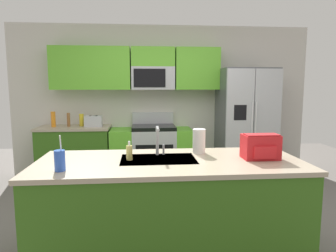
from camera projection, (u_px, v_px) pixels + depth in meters
ground_plane at (176, 224)px, 3.41m from camera, size 9.00×9.00×0.00m
kitchen_wall_unit at (155, 91)px, 5.26m from camera, size 5.20×0.43×2.60m
back_counter at (75, 153)px, 5.00m from camera, size 1.16×0.63×0.90m
range_oven at (152, 152)px, 5.12m from camera, size 1.36×0.61×1.10m
refrigerator at (246, 124)px, 5.12m from camera, size 0.90×0.76×1.85m
island_counter at (170, 207)px, 2.76m from camera, size 2.37×0.99×0.90m
toaster at (94, 121)px, 4.91m from camera, size 0.28×0.16×0.18m
pepper_mill at (69, 120)px, 4.92m from camera, size 0.05×0.05×0.23m
bottle_orange at (53, 119)px, 4.88m from camera, size 0.07×0.07×0.25m
bottle_yellow at (82, 120)px, 4.99m from camera, size 0.07×0.07×0.20m
sink_faucet at (158, 138)px, 2.86m from camera, size 0.08×0.21×0.28m
drink_cup_blue at (60, 160)px, 2.35m from camera, size 0.08×0.08×0.28m
soap_dispenser at (129, 152)px, 2.70m from camera, size 0.06×0.06×0.17m
paper_towel_roll at (199, 141)px, 2.97m from camera, size 0.12×0.12×0.24m
backpack at (261, 146)px, 2.74m from camera, size 0.32×0.22×0.23m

